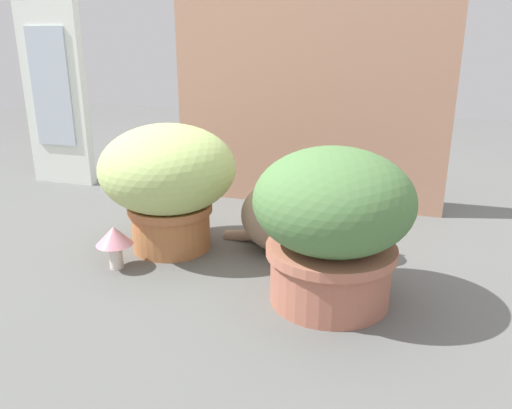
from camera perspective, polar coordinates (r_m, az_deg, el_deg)
The scene contains 7 objects.
ground_plane at distance 1.49m, azimuth -1.13°, elevation -6.05°, with size 6.00×6.00×0.00m, color #5B5D5B.
cardboard_backdrop at distance 1.89m, azimuth 5.80°, elevation 11.49°, with size 1.02×0.03×0.79m, color tan.
window_panel_white at distance 2.35m, azimuth -21.71°, elevation 11.37°, with size 0.29×0.05×0.76m.
grass_planter at distance 1.52m, azimuth -9.86°, elevation 2.89°, with size 0.40×0.40×0.38m.
leafy_planter at distance 1.20m, azimuth 8.62°, elevation -1.89°, with size 0.38×0.38×0.38m.
cat at distance 1.49m, azimuth 3.68°, elevation -1.17°, with size 0.38×0.19×0.32m.
mushroom_ornament_pink at distance 1.45m, azimuth -15.70°, elevation -3.74°, with size 0.10×0.10×0.12m.
Camera 1 is at (0.42, -1.29, 0.62)m, focal length 35.45 mm.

